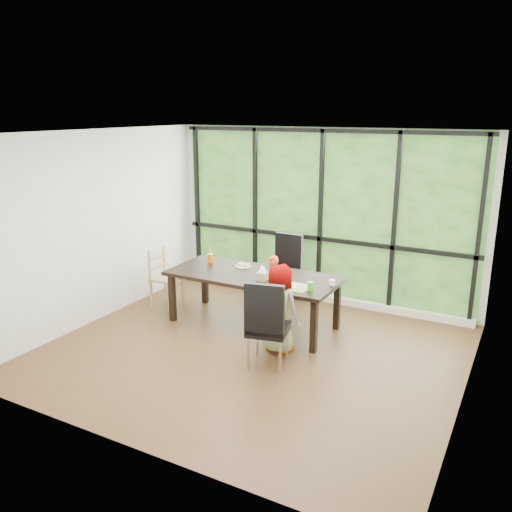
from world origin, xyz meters
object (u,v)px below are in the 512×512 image
at_px(plate_far, 243,266).
at_px(green_cup, 310,287).
at_px(chair_end_beech, 166,278).
at_px(tissue_box, 262,276).
at_px(child_older, 280,309).
at_px(chair_window_leather, 283,270).
at_px(dining_table, 253,300).
at_px(white_mug, 332,282).
at_px(child_toddler, 273,283).
at_px(orange_cup, 210,258).
at_px(chair_interior_leather, 268,323).
at_px(plate_near, 286,286).

bearing_deg(plate_far, green_cup, -22.49).
bearing_deg(chair_end_beech, tissue_box, -96.74).
bearing_deg(chair_end_beech, child_older, -105.54).
bearing_deg(green_cup, chair_window_leather, 127.61).
bearing_deg(chair_window_leather, chair_end_beech, -145.72).
bearing_deg(chair_end_beech, dining_table, -91.38).
distance_m(plate_far, white_mug, 1.44).
height_order(chair_end_beech, child_toddler, chair_end_beech).
height_order(child_toddler, orange_cup, orange_cup).
xyz_separation_m(chair_interior_leather, child_toddler, (-0.74, 1.61, -0.11)).
bearing_deg(plate_far, chair_window_leather, 69.13).
bearing_deg(child_toddler, green_cup, -33.59).
height_order(dining_table, chair_end_beech, chair_end_beech).
bearing_deg(chair_window_leather, dining_table, -87.40).
bearing_deg(chair_interior_leather, white_mug, -122.89).
height_order(chair_interior_leather, orange_cup, chair_interior_leather).
xyz_separation_m(chair_window_leather, child_older, (0.72, -1.58, 0.03)).
height_order(plate_far, plate_near, plate_near).
height_order(child_toddler, white_mug, child_toddler).
height_order(chair_end_beech, orange_cup, chair_end_beech).
relative_size(chair_end_beech, tissue_box, 7.00).
xyz_separation_m(chair_end_beech, white_mug, (2.67, 0.04, 0.34)).
distance_m(chair_interior_leather, green_cup, 0.80).
bearing_deg(plate_far, orange_cup, -175.26).
relative_size(child_toddler, plate_far, 3.79).
distance_m(chair_interior_leather, child_older, 0.41).
bearing_deg(child_older, white_mug, -112.86).
bearing_deg(chair_interior_leather, plate_far, -62.70).
xyz_separation_m(child_toddler, tissue_box, (0.23, -0.79, 0.38)).
bearing_deg(child_toddler, chair_interior_leather, -55.96).
xyz_separation_m(orange_cup, green_cup, (1.81, -0.48, -0.01)).
bearing_deg(white_mug, chair_end_beech, -179.13).
bearing_deg(tissue_box, dining_table, 143.85).
xyz_separation_m(orange_cup, white_mug, (1.97, -0.14, -0.03)).
xyz_separation_m(dining_table, orange_cup, (-0.84, 0.21, 0.44)).
bearing_deg(white_mug, dining_table, -176.44).
distance_m(dining_table, child_older, 0.93).
distance_m(orange_cup, green_cup, 1.87).
relative_size(plate_near, tissue_box, 2.09).
xyz_separation_m(chair_window_leather, plate_far, (-0.29, -0.75, 0.22)).
bearing_deg(chair_window_leather, tissue_box, -76.24).
height_order(plate_near, orange_cup, orange_cup).
relative_size(chair_interior_leather, child_toddler, 1.26).
bearing_deg(chair_interior_leather, child_toddler, -78.04).
height_order(chair_window_leather, plate_near, chair_window_leather).
height_order(chair_interior_leather, green_cup, chair_interior_leather).
xyz_separation_m(chair_window_leather, chair_end_beech, (-1.52, -0.97, -0.09)).
bearing_deg(child_older, chair_end_beech, -4.88).
xyz_separation_m(plate_far, tissue_box, (0.53, -0.42, 0.05)).
distance_m(plate_far, tissue_box, 0.68).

